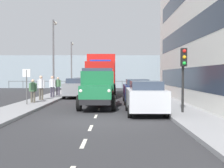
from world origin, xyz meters
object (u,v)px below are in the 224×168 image
object	(u,v)px
car_navy_kerbside_1	(137,91)
car_grey_oppositeside_0	(76,88)
pedestrian_in_dark_coat	(58,85)
truck_vintage_green	(98,89)
pedestrian_near_railing	(41,85)
pedestrian_with_bag	(33,89)
traffic_light_near	(183,66)
pedestrian_couple_b	(52,85)
lamp_post_far	(72,61)
car_red_oppositeside_1	(83,85)
lamp_post_promenade	(54,51)
car_silver_kerbside_near	(145,97)
street_sign	(27,80)
lorry_cargo_red	(102,74)

from	to	relation	value
car_navy_kerbside_1	car_grey_oppositeside_0	size ratio (longest dim) A/B	1.08
pedestrian_in_dark_coat	truck_vintage_green	bearing A→B (deg)	116.84
truck_vintage_green	pedestrian_near_railing	xyz separation A→B (m)	(4.49, -3.80, 0.05)
pedestrian_with_bag	car_navy_kerbside_1	bearing A→B (deg)	-171.19
pedestrian_with_bag	traffic_light_near	distance (m)	10.27
truck_vintage_green	pedestrian_in_dark_coat	bearing A→B (deg)	-63.16
pedestrian_couple_b	lamp_post_far	world-z (taller)	lamp_post_far
car_red_oppositeside_1	pedestrian_in_dark_coat	distance (m)	4.80
lamp_post_promenade	lamp_post_far	bearing A→B (deg)	-90.40
pedestrian_near_railing	pedestrian_in_dark_coat	size ratio (longest dim) A/B	1.09
pedestrian_near_railing	lamp_post_far	world-z (taller)	lamp_post_far
car_navy_kerbside_1	pedestrian_couple_b	distance (m)	7.42
truck_vintage_green	car_navy_kerbside_1	distance (m)	4.00
pedestrian_near_railing	car_silver_kerbside_near	bearing A→B (deg)	138.71
pedestrian_couple_b	pedestrian_with_bag	bearing A→B (deg)	84.93
pedestrian_in_dark_coat	traffic_light_near	size ratio (longest dim) A/B	0.52
car_red_oppositeside_1	pedestrian_near_railing	bearing A→B (deg)	76.73
car_silver_kerbside_near	pedestrian_in_dark_coat	size ratio (longest dim) A/B	2.40
pedestrian_in_dark_coat	lamp_post_promenade	distance (m)	3.06
car_silver_kerbside_near	street_sign	xyz separation A→B (m)	(7.20, -3.25, 0.79)
lamp_post_promenade	lorry_cargo_red	bearing A→B (deg)	-159.55
car_red_oppositeside_1	lamp_post_promenade	world-z (taller)	lamp_post_promenade
car_navy_kerbside_1	lorry_cargo_red	bearing A→B (deg)	-66.18
car_navy_kerbside_1	pedestrian_near_railing	world-z (taller)	pedestrian_near_railing
pedestrian_near_railing	pedestrian_couple_b	size ratio (longest dim) A/B	1.02
pedestrian_with_bag	pedestrian_near_railing	bearing A→B (deg)	-91.29
car_red_oppositeside_1	pedestrian_with_bag	size ratio (longest dim) A/B	2.77
lorry_cargo_red	car_silver_kerbside_near	size ratio (longest dim) A/B	2.05
car_red_oppositeside_1	truck_vintage_green	bearing A→B (deg)	100.76
truck_vintage_green	street_sign	xyz separation A→B (m)	(4.59, -0.82, 0.50)
car_grey_oppositeside_0	car_silver_kerbside_near	bearing A→B (deg)	116.88
truck_vintage_green	pedestrian_couple_b	bearing A→B (deg)	-55.53
pedestrian_couple_b	lamp_post_promenade	bearing A→B (deg)	-81.96
car_silver_kerbside_near	pedestrian_near_railing	size ratio (longest dim) A/B	2.19
truck_vintage_green	car_silver_kerbside_near	size ratio (longest dim) A/B	1.41
pedestrian_in_dark_coat	lamp_post_promenade	size ratio (longest dim) A/B	0.25
car_red_oppositeside_1	pedestrian_in_dark_coat	size ratio (longest dim) A/B	2.61
car_silver_kerbside_near	pedestrian_with_bag	distance (m)	8.35
lamp_post_promenade	street_sign	world-z (taller)	lamp_post_promenade
car_grey_oppositeside_0	pedestrian_in_dark_coat	world-z (taller)	pedestrian_in_dark_coat
car_silver_kerbside_near	lamp_post_far	world-z (taller)	lamp_post_far
truck_vintage_green	lamp_post_promenade	xyz separation A→B (m)	(4.40, -7.74, 2.97)
traffic_light_near	car_grey_oppositeside_0	bearing A→B (deg)	-56.43
truck_vintage_green	pedestrian_with_bag	xyz separation A→B (m)	(4.53, -1.92, -0.11)
car_navy_kerbside_1	street_sign	world-z (taller)	street_sign
car_grey_oppositeside_0	pedestrian_in_dark_coat	size ratio (longest dim) A/B	2.46
car_silver_kerbside_near	pedestrian_with_bag	bearing A→B (deg)	-31.36
pedestrian_near_railing	traffic_light_near	xyz separation A→B (m)	(-8.93, 6.67, 1.24)
street_sign	lorry_cargo_red	bearing A→B (deg)	-117.49
car_red_oppositeside_1	lamp_post_promenade	bearing A→B (deg)	67.80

